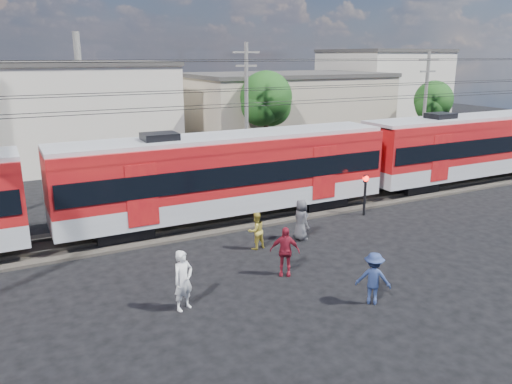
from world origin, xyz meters
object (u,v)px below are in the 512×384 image
(commuter_train, at_px, (232,172))
(car_silver, at_px, (426,152))
(pedestrian_a, at_px, (183,280))
(crossing_signal, at_px, (365,187))
(pedestrian_c, at_px, (373,278))

(commuter_train, xyz_separation_m, car_silver, (18.61, 5.83, -1.68))
(commuter_train, height_order, pedestrian_a, commuter_train)
(pedestrian_a, distance_m, crossing_signal, 12.23)
(pedestrian_c, relative_size, crossing_signal, 0.83)
(commuter_train, relative_size, pedestrian_a, 25.82)
(commuter_train, distance_m, pedestrian_a, 9.01)
(pedestrian_c, height_order, crossing_signal, crossing_signal)
(car_silver, bearing_deg, pedestrian_a, 121.40)
(pedestrian_c, bearing_deg, pedestrian_a, 17.79)
(pedestrian_a, distance_m, car_silver, 27.06)
(commuter_train, bearing_deg, crossing_signal, -21.08)
(crossing_signal, bearing_deg, car_silver, 33.31)
(pedestrian_c, bearing_deg, crossing_signal, -86.03)
(pedestrian_c, relative_size, car_silver, 0.41)
(car_silver, xyz_separation_m, crossing_signal, (-12.47, -8.20, 0.71))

